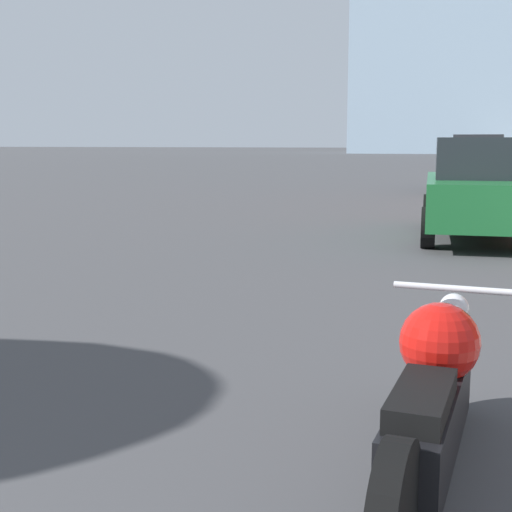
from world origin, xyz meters
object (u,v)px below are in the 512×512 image
(parked_car_black, at_px, (478,164))
(parked_car_blue, at_px, (488,150))
(motorcycle, at_px, (432,401))
(parked_car_white, at_px, (480,159))
(parked_car_green, at_px, (480,189))
(parked_car_red, at_px, (483,155))

(parked_car_black, height_order, parked_car_blue, parked_car_blue)
(motorcycle, bearing_deg, parked_car_blue, 93.13)
(parked_car_white, bearing_deg, parked_car_green, -83.32)
(parked_car_white, xyz_separation_m, parked_car_blue, (0.31, 23.29, 0.13))
(parked_car_green, bearing_deg, parked_car_black, 86.69)
(parked_car_blue, bearing_deg, parked_car_green, -87.98)
(motorcycle, xyz_separation_m, parked_car_green, (0.07, 8.77, 0.40))
(parked_car_black, bearing_deg, parked_car_white, 92.00)
(parked_car_green, bearing_deg, motorcycle, -94.79)
(motorcycle, relative_size, parked_car_green, 0.53)
(parked_car_black, bearing_deg, motorcycle, -88.18)
(parked_car_white, bearing_deg, motorcycle, -83.67)
(parked_car_black, xyz_separation_m, parked_car_blue, (0.20, 34.24, 0.04))
(motorcycle, height_order, parked_car_green, parked_car_green)
(parked_car_white, relative_size, parked_car_blue, 0.92)
(parked_car_green, distance_m, parked_car_white, 22.52)
(motorcycle, bearing_deg, parked_car_white, 93.65)
(parked_car_red, bearing_deg, parked_car_white, -84.51)
(parked_car_green, xyz_separation_m, parked_car_red, (-0.25, 34.56, -0.03))
(parked_car_blue, bearing_deg, parked_car_black, -88.32)
(motorcycle, xyz_separation_m, parked_car_red, (-0.18, 43.33, 0.37))
(motorcycle, distance_m, parked_car_red, 43.33)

